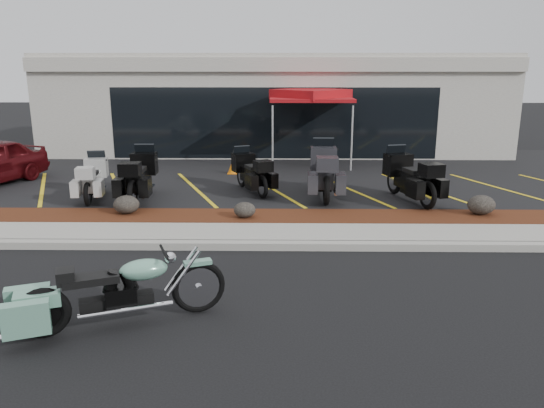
{
  "coord_description": "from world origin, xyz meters",
  "views": [
    {
      "loc": [
        0.22,
        -9.12,
        3.54
      ],
      "look_at": [
        0.06,
        1.2,
        0.85
      ],
      "focal_mm": 35.0,
      "sensor_mm": 36.0,
      "label": 1
    }
  ],
  "objects_px": {
    "touring_white": "(98,172)",
    "popup_canopy": "(311,96)",
    "hero_cruiser": "(198,279)",
    "traffic_cone": "(233,166)"
  },
  "relations": [
    {
      "from": "touring_white",
      "to": "traffic_cone",
      "type": "height_order",
      "value": "touring_white"
    },
    {
      "from": "hero_cruiser",
      "to": "traffic_cone",
      "type": "xyz_separation_m",
      "value": [
        -0.35,
        9.79,
        -0.14
      ]
    },
    {
      "from": "hero_cruiser",
      "to": "popup_canopy",
      "type": "xyz_separation_m",
      "value": [
        2.25,
        11.64,
        2.0
      ]
    },
    {
      "from": "touring_white",
      "to": "popup_canopy",
      "type": "height_order",
      "value": "popup_canopy"
    },
    {
      "from": "hero_cruiser",
      "to": "touring_white",
      "type": "height_order",
      "value": "touring_white"
    },
    {
      "from": "touring_white",
      "to": "traffic_cone",
      "type": "bearing_deg",
      "value": -59.93
    },
    {
      "from": "touring_white",
      "to": "popup_canopy",
      "type": "bearing_deg",
      "value": -61.18
    },
    {
      "from": "touring_white",
      "to": "traffic_cone",
      "type": "distance_m",
      "value": 4.45
    },
    {
      "from": "hero_cruiser",
      "to": "touring_white",
      "type": "bearing_deg",
      "value": 97.04
    },
    {
      "from": "touring_white",
      "to": "traffic_cone",
      "type": "xyz_separation_m",
      "value": [
        3.47,
        2.77,
        -0.36
      ]
    }
  ]
}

